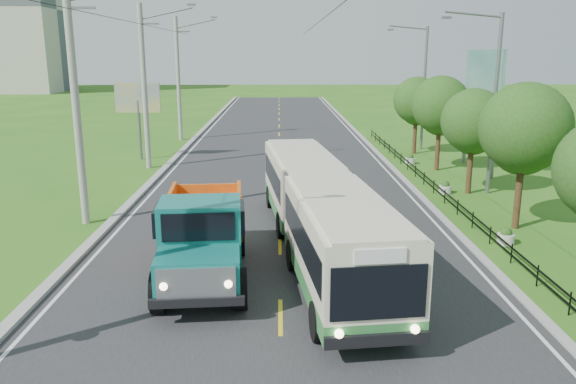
{
  "coord_description": "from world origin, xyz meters",
  "views": [
    {
      "loc": [
        -0.02,
        -14.16,
        7.05
      ],
      "look_at": [
        0.32,
        6.71,
        1.9
      ],
      "focal_mm": 35.0,
      "sensor_mm": 36.0,
      "label": 1
    }
  ],
  "objects_px": {
    "tree_fourth": "(473,124)",
    "planter_near": "(506,237)",
    "pole_far": "(179,78)",
    "tree_third": "(524,132)",
    "tree_fifth": "(441,108)",
    "streetlight_far": "(422,84)",
    "dump_truck": "(203,231)",
    "pole_near": "(77,103)",
    "planter_mid": "(445,188)",
    "billboard_right": "(483,83)",
    "bus": "(318,206)",
    "planter_far": "(410,160)",
    "billboard_left": "(138,103)",
    "tree_back": "(417,103)",
    "pole_mid": "(145,87)",
    "streetlight_mid": "(492,98)"
  },
  "relations": [
    {
      "from": "pole_near",
      "to": "planter_near",
      "type": "bearing_deg",
      "value": -10.09
    },
    {
      "from": "pole_mid",
      "to": "streetlight_far",
      "type": "distance_m",
      "value": 20.16
    },
    {
      "from": "billboard_right",
      "to": "bus",
      "type": "xyz_separation_m",
      "value": [
        -10.93,
        -14.92,
        -3.56
      ]
    },
    {
      "from": "pole_mid",
      "to": "planter_mid",
      "type": "bearing_deg",
      "value": -22.54
    },
    {
      "from": "streetlight_mid",
      "to": "billboard_left",
      "type": "height_order",
      "value": "streetlight_mid"
    },
    {
      "from": "tree_fifth",
      "to": "planter_near",
      "type": "bearing_deg",
      "value": -95.08
    },
    {
      "from": "tree_fifth",
      "to": "tree_back",
      "type": "xyz_separation_m",
      "value": [
        -0.0,
        6.0,
        -0.2
      ]
    },
    {
      "from": "pole_near",
      "to": "streetlight_far",
      "type": "bearing_deg",
      "value": 45.14
    },
    {
      "from": "planter_far",
      "to": "tree_third",
      "type": "bearing_deg",
      "value": -84.82
    },
    {
      "from": "tree_fourth",
      "to": "planter_near",
      "type": "xyz_separation_m",
      "value": [
        -1.26,
        -8.14,
        -3.3
      ]
    },
    {
      "from": "billboard_left",
      "to": "streetlight_far",
      "type": "bearing_deg",
      "value": 11.23
    },
    {
      "from": "pole_near",
      "to": "planter_far",
      "type": "bearing_deg",
      "value": 37.63
    },
    {
      "from": "tree_fourth",
      "to": "billboard_left",
      "type": "relative_size",
      "value": 1.04
    },
    {
      "from": "billboard_right",
      "to": "dump_truck",
      "type": "height_order",
      "value": "billboard_right"
    },
    {
      "from": "streetlight_far",
      "to": "billboard_right",
      "type": "height_order",
      "value": "streetlight_far"
    },
    {
      "from": "planter_mid",
      "to": "planter_near",
      "type": "bearing_deg",
      "value": -90.0
    },
    {
      "from": "planter_near",
      "to": "planter_far",
      "type": "relative_size",
      "value": 1.0
    },
    {
      "from": "tree_fourth",
      "to": "tree_fifth",
      "type": "height_order",
      "value": "tree_fifth"
    },
    {
      "from": "planter_mid",
      "to": "billboard_right",
      "type": "xyz_separation_m",
      "value": [
        3.7,
        6.0,
        5.06
      ]
    },
    {
      "from": "tree_back",
      "to": "planter_mid",
      "type": "height_order",
      "value": "tree_back"
    },
    {
      "from": "pole_far",
      "to": "streetlight_mid",
      "type": "distance_m",
      "value": 26.8
    },
    {
      "from": "streetlight_mid",
      "to": "planter_mid",
      "type": "distance_m",
      "value": 5.05
    },
    {
      "from": "planter_near",
      "to": "streetlight_far",
      "type": "bearing_deg",
      "value": 84.7
    },
    {
      "from": "tree_back",
      "to": "streetlight_far",
      "type": "bearing_deg",
      "value": 67.08
    },
    {
      "from": "pole_near",
      "to": "tree_fourth",
      "type": "relative_size",
      "value": 1.85
    },
    {
      "from": "streetlight_far",
      "to": "dump_truck",
      "type": "relative_size",
      "value": 1.31
    },
    {
      "from": "pole_far",
      "to": "tree_fifth",
      "type": "distance_m",
      "value": 22.25
    },
    {
      "from": "planter_near",
      "to": "bus",
      "type": "xyz_separation_m",
      "value": [
        -7.23,
        -0.92,
        1.5
      ]
    },
    {
      "from": "tree_third",
      "to": "bus",
      "type": "height_order",
      "value": "tree_third"
    },
    {
      "from": "tree_back",
      "to": "tree_fourth",
      "type": "bearing_deg",
      "value": -90.0
    },
    {
      "from": "planter_near",
      "to": "billboard_right",
      "type": "height_order",
      "value": "billboard_right"
    },
    {
      "from": "tree_back",
      "to": "tree_third",
      "type": "bearing_deg",
      "value": -90.0
    },
    {
      "from": "tree_fourth",
      "to": "dump_truck",
      "type": "distance_m",
      "value": 16.83
    },
    {
      "from": "streetlight_far",
      "to": "dump_truck",
      "type": "height_order",
      "value": "streetlight_far"
    },
    {
      "from": "billboard_right",
      "to": "planter_near",
      "type": "bearing_deg",
      "value": -104.8
    },
    {
      "from": "tree_third",
      "to": "bus",
      "type": "xyz_separation_m",
      "value": [
        -8.48,
        -3.06,
        -2.2
      ]
    },
    {
      "from": "planter_mid",
      "to": "dump_truck",
      "type": "height_order",
      "value": "dump_truck"
    },
    {
      "from": "streetlight_mid",
      "to": "planter_near",
      "type": "xyz_separation_m",
      "value": [
        -2.04,
        -8.0,
        -4.62
      ]
    },
    {
      "from": "planter_far",
      "to": "dump_truck",
      "type": "distance_m",
      "value": 22.17
    },
    {
      "from": "pole_far",
      "to": "tree_third",
      "type": "xyz_separation_m",
      "value": [
        18.12,
        -24.86,
        -1.11
      ]
    },
    {
      "from": "tree_back",
      "to": "planter_near",
      "type": "distance_m",
      "value": 20.46
    },
    {
      "from": "pole_mid",
      "to": "billboard_right",
      "type": "xyz_separation_m",
      "value": [
        20.56,
        -1.0,
        0.25
      ]
    },
    {
      "from": "streetlight_far",
      "to": "planter_mid",
      "type": "xyz_separation_m",
      "value": [
        -2.04,
        -14.0,
        -4.62
      ]
    },
    {
      "from": "bus",
      "to": "streetlight_mid",
      "type": "bearing_deg",
      "value": 37.69
    },
    {
      "from": "pole_mid",
      "to": "planter_near",
      "type": "distance_m",
      "value": 23.08
    },
    {
      "from": "dump_truck",
      "to": "bus",
      "type": "bearing_deg",
      "value": 26.24
    },
    {
      "from": "tree_fourth",
      "to": "billboard_right",
      "type": "xyz_separation_m",
      "value": [
        2.44,
        5.86,
        1.76
      ]
    },
    {
      "from": "tree_fifth",
      "to": "streetlight_far",
      "type": "relative_size",
      "value": 0.64
    },
    {
      "from": "pole_near",
      "to": "pole_mid",
      "type": "relative_size",
      "value": 1.0
    },
    {
      "from": "planter_far",
      "to": "pole_near",
      "type": "bearing_deg",
      "value": -142.37
    }
  ]
}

